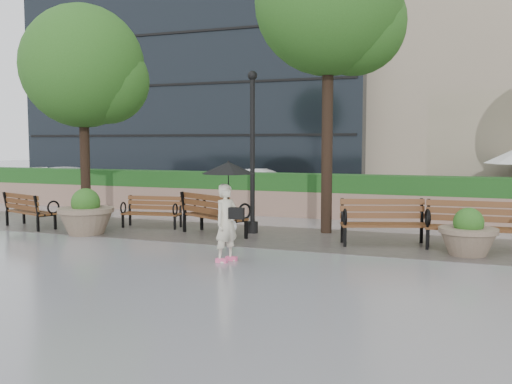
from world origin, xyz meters
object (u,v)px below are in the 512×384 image
(bench_3, at_px, (384,232))
(planter_left, at_px, (86,216))
(bench_1, at_px, (152,219))
(lamppost, at_px, (252,163))
(car_right, at_px, (259,187))
(pedestrian, at_px, (228,201))
(bench_2, at_px, (214,223))
(bench_0, at_px, (30,218))
(car_left, at_px, (73,181))
(bench_4, at_px, (472,236))
(planter_right, at_px, (468,237))

(bench_3, height_order, planter_left, planter_left)
(bench_1, xyz_separation_m, lamppost, (2.90, 0.11, 1.56))
(car_right, height_order, pedestrian, pedestrian)
(pedestrian, bearing_deg, bench_2, 53.19)
(bench_1, relative_size, lamppost, 0.40)
(bench_0, height_order, bench_3, bench_3)
(bench_1, distance_m, bench_3, 6.32)
(bench_1, height_order, planter_left, planter_left)
(bench_2, height_order, car_left, car_left)
(bench_4, bearing_deg, bench_1, 174.67)
(pedestrian, bearing_deg, planter_left, 92.67)
(planter_right, distance_m, pedestrian, 5.02)
(bench_4, bearing_deg, planter_left, -175.42)
(lamppost, bearing_deg, bench_0, -167.84)
(bench_3, relative_size, car_right, 0.51)
(planter_right, distance_m, car_left, 18.44)
(bench_2, bearing_deg, planter_right, -155.41)
(bench_0, relative_size, pedestrian, 0.96)
(planter_right, relative_size, pedestrian, 0.61)
(bench_4, bearing_deg, bench_2, 179.30)
(lamppost, bearing_deg, car_left, 147.77)
(bench_0, xyz_separation_m, bench_1, (3.10, 1.19, -0.03))
(bench_0, relative_size, car_left, 0.44)
(bench_2, bearing_deg, car_right, -49.68)
(bench_2, xyz_separation_m, lamppost, (0.77, 0.69, 1.50))
(bench_3, xyz_separation_m, planter_left, (-7.29, -1.12, 0.15))
(planter_left, relative_size, car_left, 0.33)
(bench_4, relative_size, planter_right, 1.68)
(planter_left, distance_m, car_right, 8.31)
(bench_3, relative_size, pedestrian, 1.06)
(planter_left, bearing_deg, bench_0, 170.27)
(car_left, relative_size, pedestrian, 2.21)
(planter_left, relative_size, planter_right, 1.18)
(planter_left, bearing_deg, lamppost, 23.11)
(bench_3, distance_m, planter_left, 7.38)
(lamppost, bearing_deg, bench_3, -8.96)
(bench_0, xyz_separation_m, car_right, (3.76, 7.78, 0.38))
(bench_3, height_order, lamppost, lamppost)
(bench_1, bearing_deg, planter_right, -14.51)
(bench_1, xyz_separation_m, planter_right, (8.10, -1.01, 0.14))
(bench_3, bearing_deg, planter_left, 169.59)
(bench_4, xyz_separation_m, planter_left, (-9.17, -1.19, 0.15))
(bench_0, xyz_separation_m, bench_2, (5.24, 0.60, 0.03))
(bench_2, relative_size, lamppost, 0.50)
(lamppost, bearing_deg, planter_left, -156.89)
(planter_left, height_order, car_left, car_left)
(bench_0, height_order, car_left, car_left)
(planter_left, height_order, pedestrian, pedestrian)
(car_left, bearing_deg, car_right, -98.02)
(bench_1, bearing_deg, bench_3, -11.30)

